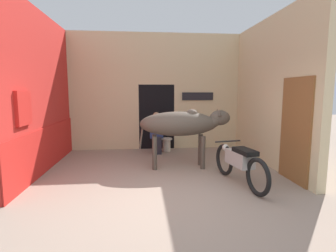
{
  "coord_description": "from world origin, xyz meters",
  "views": [
    {
      "loc": [
        -0.41,
        -4.17,
        1.82
      ],
      "look_at": [
        0.17,
        1.82,
        1.02
      ],
      "focal_mm": 28.0,
      "sensor_mm": 36.0,
      "label": 1
    }
  ],
  "objects_px": {
    "plastic_stool": "(167,144)",
    "motorcycle_near": "(239,162)",
    "shopkeeper_seated": "(157,132)",
    "bucket": "(244,155)",
    "cow": "(182,124)"
  },
  "relations": [
    {
      "from": "shopkeeper_seated",
      "to": "motorcycle_near",
      "type": "bearing_deg",
      "value": -61.98
    },
    {
      "from": "motorcycle_near",
      "to": "bucket",
      "type": "height_order",
      "value": "motorcycle_near"
    },
    {
      "from": "cow",
      "to": "shopkeeper_seated",
      "type": "bearing_deg",
      "value": 109.68
    },
    {
      "from": "cow",
      "to": "bucket",
      "type": "bearing_deg",
      "value": 15.28
    },
    {
      "from": "plastic_stool",
      "to": "motorcycle_near",
      "type": "bearing_deg",
      "value": -68.86
    },
    {
      "from": "motorcycle_near",
      "to": "bucket",
      "type": "xyz_separation_m",
      "value": [
        0.79,
        1.74,
        -0.32
      ]
    },
    {
      "from": "bucket",
      "to": "plastic_stool",
      "type": "bearing_deg",
      "value": 147.2
    },
    {
      "from": "cow",
      "to": "motorcycle_near",
      "type": "height_order",
      "value": "cow"
    },
    {
      "from": "motorcycle_near",
      "to": "shopkeeper_seated",
      "type": "height_order",
      "value": "shopkeeper_seated"
    },
    {
      "from": "shopkeeper_seated",
      "to": "plastic_stool",
      "type": "height_order",
      "value": "shopkeeper_seated"
    },
    {
      "from": "shopkeeper_seated",
      "to": "plastic_stool",
      "type": "xyz_separation_m",
      "value": [
        0.31,
        0.23,
        -0.42
      ]
    },
    {
      "from": "plastic_stool",
      "to": "bucket",
      "type": "xyz_separation_m",
      "value": [
        1.95,
        -1.25,
        -0.09
      ]
    },
    {
      "from": "motorcycle_near",
      "to": "bucket",
      "type": "bearing_deg",
      "value": 65.59
    },
    {
      "from": "cow",
      "to": "motorcycle_near",
      "type": "bearing_deg",
      "value": -53.56
    },
    {
      "from": "plastic_stool",
      "to": "bucket",
      "type": "bearing_deg",
      "value": -32.8
    }
  ]
}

